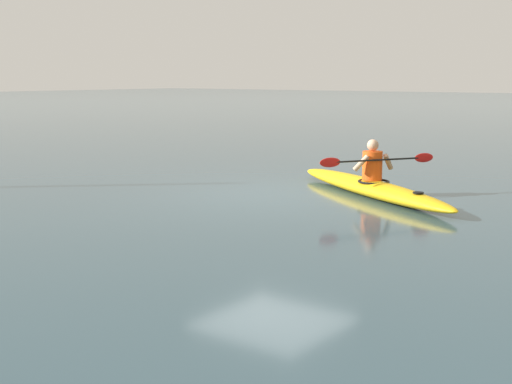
% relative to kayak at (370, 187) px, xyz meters
% --- Properties ---
extents(ground_plane, '(160.00, 160.00, 0.00)m').
position_rel_kayak_xyz_m(ground_plane, '(1.50, 0.92, -0.15)').
color(ground_plane, '#334C56').
extents(kayak, '(4.67, 3.14, 0.30)m').
position_rel_kayak_xyz_m(kayak, '(0.00, 0.00, 0.00)').
color(kayak, '#EAB214').
rests_on(kayak, ground).
extents(kayaker, '(1.23, 2.02, 0.74)m').
position_rel_kayak_xyz_m(kayaker, '(-0.07, 0.04, 0.46)').
color(kayaker, '#E04C14').
rests_on(kayaker, kayak).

